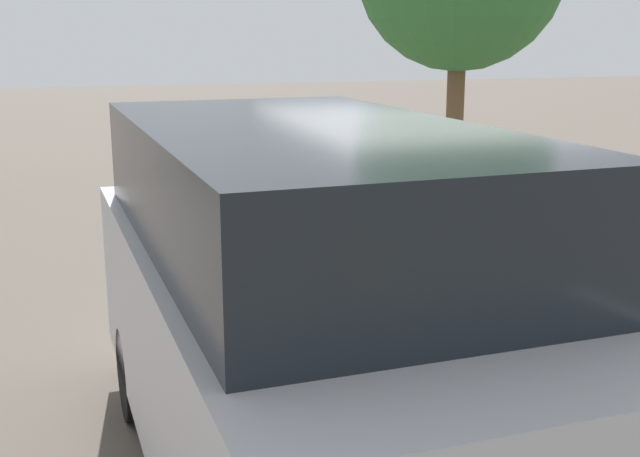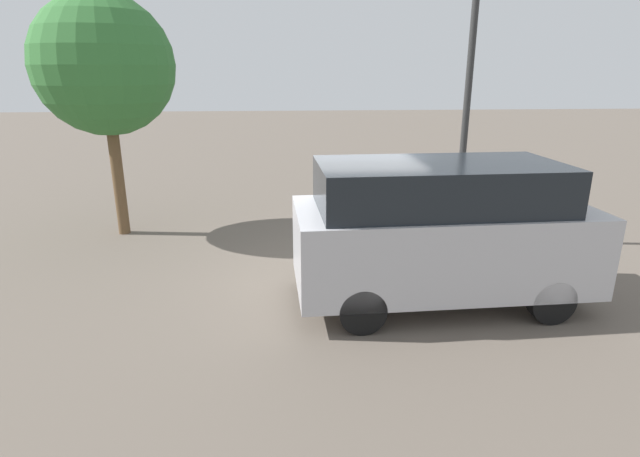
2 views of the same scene
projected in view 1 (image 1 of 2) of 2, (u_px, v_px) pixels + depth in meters
ground_plane at (434, 376)px, 6.74m from camera, size 80.00×80.00×0.00m
parking_meter_near at (490, 237)px, 6.80m from camera, size 0.22×0.15×1.53m
parked_van at (312, 306)px, 4.75m from camera, size 4.70×2.15×2.31m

